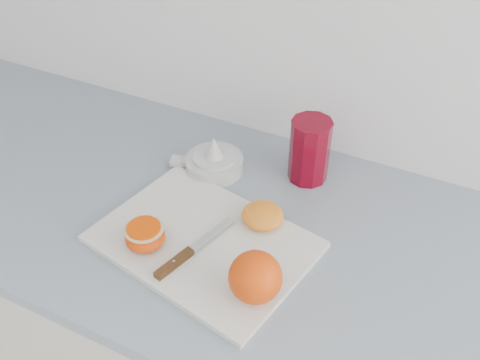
{
  "coord_description": "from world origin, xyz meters",
  "views": [
    {
      "loc": [
        0.26,
        1.04,
        1.6
      ],
      "look_at": [
        -0.09,
        1.74,
        0.96
      ],
      "focal_mm": 40.0,
      "sensor_mm": 36.0,
      "label": 1
    }
  ],
  "objects_px": {
    "citrus_juicer": "(214,161)",
    "red_tumbler": "(309,152)",
    "half_orange": "(145,236)",
    "cutting_board": "(204,242)",
    "counter": "(234,351)"
  },
  "relations": [
    {
      "from": "counter",
      "to": "half_orange",
      "type": "xyz_separation_m",
      "value": [
        -0.1,
        -0.14,
        0.48
      ]
    },
    {
      "from": "cutting_board",
      "to": "citrus_juicer",
      "type": "distance_m",
      "value": 0.22
    },
    {
      "from": "counter",
      "to": "citrus_juicer",
      "type": "height_order",
      "value": "citrus_juicer"
    },
    {
      "from": "half_orange",
      "to": "red_tumbler",
      "type": "height_order",
      "value": "red_tumbler"
    },
    {
      "from": "half_orange",
      "to": "cutting_board",
      "type": "bearing_deg",
      "value": 34.22
    },
    {
      "from": "cutting_board",
      "to": "red_tumbler",
      "type": "xyz_separation_m",
      "value": [
        0.1,
        0.27,
        0.06
      ]
    },
    {
      "from": "cutting_board",
      "to": "citrus_juicer",
      "type": "relative_size",
      "value": 2.41
    },
    {
      "from": "counter",
      "to": "citrus_juicer",
      "type": "xyz_separation_m",
      "value": [
        -0.11,
        0.12,
        0.47
      ]
    },
    {
      "from": "counter",
      "to": "red_tumbler",
      "type": "distance_m",
      "value": 0.55
    },
    {
      "from": "cutting_board",
      "to": "half_orange",
      "type": "xyz_separation_m",
      "value": [
        -0.08,
        -0.06,
        0.03
      ]
    },
    {
      "from": "red_tumbler",
      "to": "half_orange",
      "type": "bearing_deg",
      "value": -119.53
    },
    {
      "from": "citrus_juicer",
      "to": "red_tumbler",
      "type": "distance_m",
      "value": 0.2
    },
    {
      "from": "counter",
      "to": "citrus_juicer",
      "type": "relative_size",
      "value": 16.17
    },
    {
      "from": "half_orange",
      "to": "red_tumbler",
      "type": "xyz_separation_m",
      "value": [
        0.18,
        0.32,
        0.03
      ]
    },
    {
      "from": "cutting_board",
      "to": "half_orange",
      "type": "bearing_deg",
      "value": -145.78
    }
  ]
}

